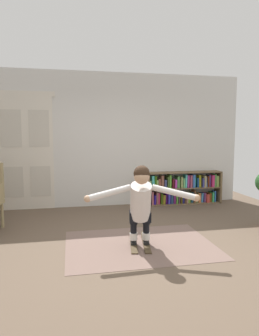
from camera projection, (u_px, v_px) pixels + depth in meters
name	position (u px, v px, depth m)	size (l,w,h in m)	color
ground_plane	(134.00, 247.00, 4.20)	(7.20, 7.20, 0.00)	brown
back_wall	(109.00, 140.00, 6.57)	(6.00, 0.10, 2.90)	silver
double_door	(26.00, 151.00, 6.20)	(1.22, 0.05, 2.45)	beige
rug	(140.00, 244.00, 4.28)	(2.08, 1.56, 0.01)	#755D53
bookshelf	(183.00, 189.00, 6.81)	(1.75, 0.30, 0.73)	brown
skis_pair	(140.00, 242.00, 4.30)	(0.39, 0.78, 0.07)	#473823
person_skier	(141.00, 200.00, 4.04)	(1.46, 0.71, 1.09)	white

